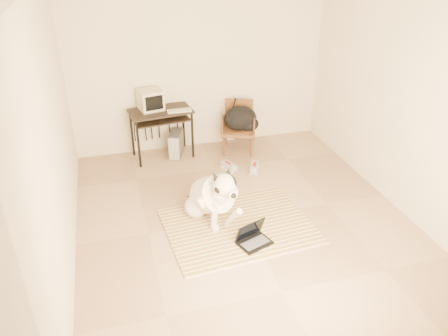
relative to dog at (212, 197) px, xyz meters
name	(u,v)px	position (x,y,z in m)	size (l,w,h in m)	color
floor	(242,218)	(0.37, -0.06, -0.34)	(4.50, 4.50, 0.00)	tan
wall_back	(199,64)	(0.37, 2.19, 1.01)	(4.50, 4.50, 0.00)	beige
wall_front	(350,240)	(0.37, -2.31, 1.01)	(4.50, 4.50, 0.00)	beige
wall_left	(53,138)	(-1.63, -0.06, 1.01)	(4.50, 4.50, 0.00)	beige
wall_right	(402,100)	(2.37, -0.06, 1.01)	(4.50, 4.50, 0.00)	beige
rug	(239,226)	(0.27, -0.23, -0.33)	(1.81, 1.44, 0.02)	#B97024
dog	(212,197)	(0.00, 0.00, 0.00)	(0.62, 1.08, 0.84)	silver
laptop	(253,238)	(0.32, -0.57, -0.25)	(0.44, 0.38, 0.26)	black
computer_desk	(161,117)	(-0.32, 1.89, 0.33)	(0.99, 0.63, 0.77)	black
crt_monitor	(151,100)	(-0.45, 1.98, 0.59)	(0.40, 0.39, 0.30)	beige
desk_keyboard	(179,111)	(-0.05, 1.78, 0.45)	(0.36, 0.13, 0.02)	beige
pc_tower	(176,144)	(-0.11, 1.89, -0.14)	(0.30, 0.45, 0.39)	#4D4D4F
rattan_chair	(238,126)	(0.90, 1.84, 0.06)	(0.66, 0.65, 0.79)	brown
backpack	(242,119)	(0.93, 1.77, 0.20)	(0.54, 0.43, 0.39)	black
sneaker_left	(229,166)	(0.56, 1.21, -0.29)	(0.21, 0.30, 0.10)	white
sneaker_right	(254,168)	(0.91, 1.06, -0.29)	(0.23, 0.31, 0.10)	white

